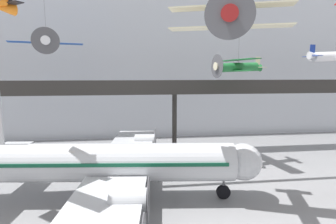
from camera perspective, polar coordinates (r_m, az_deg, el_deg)
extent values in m
cube|color=silver|center=(48.94, -0.29, 11.36)|extent=(140.00, 3.00, 28.34)
cube|color=#2D2B28|center=(38.09, 1.66, 4.69)|extent=(110.00, 3.20, 0.90)
cube|color=#2D2B28|center=(36.52, 2.03, 6.10)|extent=(110.00, 0.12, 1.10)
cylinder|color=#2D2B28|center=(39.64, 1.42, -2.19)|extent=(0.70, 0.70, 8.75)
cylinder|color=#B7BABF|center=(24.95, -12.33, -10.66)|extent=(22.68, 5.86, 3.49)
sphere|color=#B7BABF|center=(25.55, 16.01, -10.34)|extent=(3.42, 3.42, 3.42)
cube|color=#0F4C33|center=(24.84, -12.36, -9.90)|extent=(21.13, 5.76, 0.31)
cube|color=#B7BABF|center=(33.48, -7.96, -6.99)|extent=(6.71, 14.82, 0.28)
cylinder|color=#B7BABF|center=(30.29, -5.72, -8.52)|extent=(2.77, 1.94, 1.68)
cylinder|color=#4C4C51|center=(30.20, -2.98, -8.54)|extent=(0.40, 3.17, 3.19)
cylinder|color=#B7BABF|center=(34.97, -5.06, -6.19)|extent=(2.77, 1.94, 1.68)
cylinder|color=#4C4C51|center=(34.90, -2.70, -6.20)|extent=(0.40, 3.17, 3.19)
cylinder|color=#B7BABF|center=(19.62, -8.63, -18.39)|extent=(2.77, 1.94, 1.68)
cylinder|color=#4C4C51|center=(19.48, -4.22, -18.50)|extent=(0.40, 3.17, 3.19)
cylinder|color=#4C4C51|center=(25.96, 11.99, -15.46)|extent=(0.20, 0.20, 1.21)
cylinder|color=black|center=(26.21, 11.95, -16.67)|extent=(1.33, 0.52, 1.30)
cylinder|color=#4C4C51|center=(28.30, -10.51, -13.34)|extent=(0.20, 0.20, 1.21)
cylinder|color=black|center=(28.53, -10.48, -14.48)|extent=(1.33, 0.52, 1.30)
cylinder|color=#4C4C51|center=(23.29, -12.89, -18.41)|extent=(0.20, 0.20, 1.21)
cylinder|color=black|center=(23.57, -12.84, -19.73)|extent=(1.33, 0.52, 1.30)
cylinder|color=beige|center=(22.11, 13.22, 18.66)|extent=(3.30, 6.27, 1.57)
cone|color=maroon|center=(18.91, 13.27, 19.95)|extent=(1.42, 1.35, 1.15)
cylinder|color=#4C4C51|center=(18.69, 13.28, 20.06)|extent=(3.13, 1.16, 3.31)
cone|color=beige|center=(25.09, 13.18, 17.75)|extent=(1.59, 1.97, 1.16)
cube|color=beige|center=(21.95, 13.32, 21.45)|extent=(9.26, 4.55, 0.10)
cube|color=beige|center=(21.65, 13.18, 17.51)|extent=(9.26, 4.55, 0.10)
cube|color=maroon|center=(25.57, 13.23, 18.98)|extent=(0.31, 0.73, 1.53)
cube|color=maroon|center=(25.44, 13.17, 17.28)|extent=(3.37, 1.83, 0.06)
cylinder|color=silver|center=(43.19, 32.53, 10.17)|extent=(6.22, 1.32, 1.51)
cone|color=silver|center=(41.35, 29.29, 10.71)|extent=(1.70, 1.10, 1.15)
cube|color=navy|center=(41.17, 28.93, 11.66)|extent=(0.75, 0.07, 1.53)
cube|color=navy|center=(41.12, 28.85, 10.60)|extent=(0.78, 3.33, 0.06)
cone|color=orange|center=(24.98, -32.18, 18.61)|extent=(1.87, 1.98, 1.22)
cube|color=black|center=(25.22, -31.47, 19.34)|extent=(2.95, 2.53, 0.06)
cylinder|color=#1E6B33|center=(34.42, 15.01, 9.40)|extent=(5.48, 2.17, 1.27)
cone|color=beige|center=(32.95, 10.91, 9.74)|extent=(1.07, 1.15, 1.00)
cylinder|color=#4C4C51|center=(32.86, 10.61, 9.76)|extent=(0.62, 2.82, 2.87)
cone|color=#1E6B33|center=(35.92, 18.51, 9.07)|extent=(1.62, 1.22, 0.98)
cube|color=#1E6B33|center=(34.27, 14.61, 10.90)|extent=(2.91, 8.16, 0.10)
cube|color=#1E6B33|center=(34.23, 14.53, 8.68)|extent=(2.91, 8.16, 0.10)
cube|color=beige|center=(36.14, 18.98, 10.23)|extent=(0.65, 0.19, 1.33)
cube|color=beige|center=(36.12, 18.93, 9.18)|extent=(1.22, 2.95, 0.06)
cylinder|color=slate|center=(34.92, 15.36, 17.96)|extent=(0.04, 0.04, 9.30)
cylinder|color=#1E4CAD|center=(39.68, -24.92, 13.94)|extent=(2.81, 6.24, 1.93)
cone|color=white|center=(36.50, -25.09, 13.90)|extent=(1.35, 1.26, 1.12)
cylinder|color=#4C4C51|center=(36.28, -25.11, 13.90)|extent=(3.14, 0.89, 3.25)
cone|color=#1E4CAD|center=(42.64, -24.77, 13.97)|extent=(1.48, 1.95, 1.24)
cube|color=#1E4CAD|center=(39.27, -24.90, 13.45)|extent=(9.18, 3.81, 0.10)
cube|color=white|center=(43.05, -24.79, 14.46)|extent=(0.25, 0.72, 1.50)
cube|color=white|center=(42.97, -24.73, 13.47)|extent=(3.33, 1.56, 0.06)
cylinder|color=slate|center=(40.22, -25.25, 18.95)|extent=(0.04, 0.04, 5.83)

